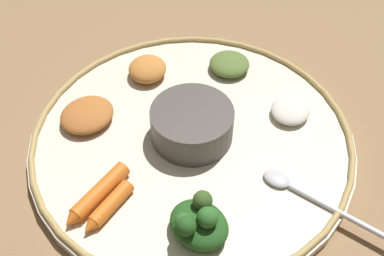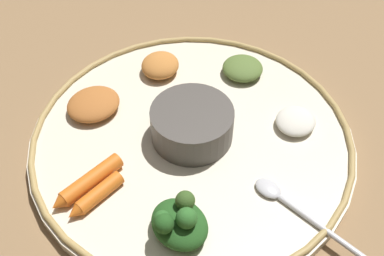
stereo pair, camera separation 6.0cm
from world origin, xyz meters
The scene contains 12 objects.
ground_plane centered at (0.00, 0.00, 0.00)m, with size 2.40×2.40×0.00m, color olive.
platter centered at (0.00, 0.00, 0.01)m, with size 0.43×0.43×0.02m, color beige.
platter_rim centered at (0.00, 0.00, 0.02)m, with size 0.42×0.42×0.01m, color tan.
center_bowl centered at (0.00, 0.00, 0.04)m, with size 0.11×0.11×0.05m.
spoon centered at (0.07, 0.15, 0.02)m, with size 0.09×0.17×0.01m.
greens_pile centered at (0.14, 0.03, 0.04)m, with size 0.08×0.09×0.05m.
carrot_near_spoon centered at (0.12, -0.09, 0.03)m, with size 0.10×0.06×0.02m.
carrot_outer centered at (0.13, -0.07, 0.02)m, with size 0.08×0.04×0.02m.
mound_collards centered at (-0.14, 0.03, 0.03)m, with size 0.06×0.06×0.02m, color #567033.
mound_rice_white centered at (-0.06, 0.13, 0.02)m, with size 0.06×0.05×0.02m, color silver.
mound_chickpea centered at (0.00, -0.14, 0.03)m, with size 0.07×0.07×0.02m, color #B2662D.
mound_squash centered at (-0.11, -0.09, 0.03)m, with size 0.06×0.06×0.03m, color #C67A38.
Camera 1 is at (0.39, 0.08, 0.47)m, focal length 42.78 mm.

